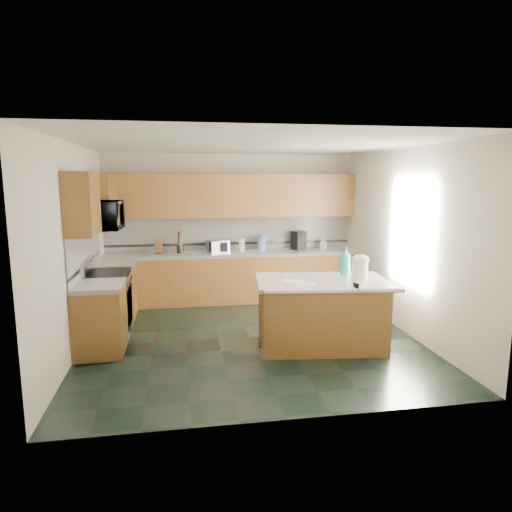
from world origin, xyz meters
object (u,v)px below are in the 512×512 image
object	(u,v)px
island_base	(321,315)
soap_bottle_island	(345,261)
island_top	(322,282)
toaster_oven	(218,246)
coffee_maker	(298,240)
knife_block	(159,247)
treat_jar	(360,271)

from	to	relation	value
island_base	soap_bottle_island	size ratio (longest dim) A/B	4.06
island_top	toaster_oven	xyz separation A→B (m)	(-1.16, 2.55, 0.14)
island_top	island_base	bearing A→B (deg)	-82.91
island_top	coffee_maker	bearing A→B (deg)	89.10
knife_block	coffee_maker	distance (m)	2.58
treat_jar	toaster_oven	bearing A→B (deg)	118.85
coffee_maker	island_top	bearing A→B (deg)	-120.24
coffee_maker	island_base	bearing A→B (deg)	-120.24
toaster_oven	soap_bottle_island	bearing A→B (deg)	-76.42
island_base	island_top	bearing A→B (deg)	97.09
knife_block	treat_jar	bearing A→B (deg)	-36.82
island_top	knife_block	size ratio (longest dim) A/B	7.45
toaster_oven	treat_jar	bearing A→B (deg)	-77.61
toaster_oven	island_top	bearing A→B (deg)	-86.29
treat_jar	island_base	bearing A→B (deg)	173.33
island_top	soap_bottle_island	world-z (taller)	soap_bottle_island
soap_bottle_island	toaster_oven	world-z (taller)	soap_bottle_island
treat_jar	knife_block	xyz separation A→B (m)	(-2.74, 2.57, 0.00)
island_top	toaster_oven	size ratio (longest dim) A/B	4.69
treat_jar	toaster_oven	size ratio (longest dim) A/B	0.61
toaster_oven	coffee_maker	world-z (taller)	coffee_maker
treat_jar	toaster_oven	xyz separation A→B (m)	(-1.68, 2.57, -0.00)
coffee_maker	toaster_oven	bearing A→B (deg)	158.89
treat_jar	soap_bottle_island	xyz separation A→B (m)	(-0.10, 0.27, 0.09)
island_top	knife_block	world-z (taller)	knife_block
island_base	treat_jar	world-z (taller)	treat_jar
treat_jar	soap_bottle_island	distance (m)	0.30
island_top	knife_block	distance (m)	3.38
treat_jar	knife_block	world-z (taller)	knife_block
island_top	treat_jar	xyz separation A→B (m)	(0.52, -0.02, 0.14)
knife_block	toaster_oven	xyz separation A→B (m)	(1.06, 0.00, -0.01)
island_base	knife_block	xyz separation A→B (m)	(-2.22, 2.55, 0.61)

